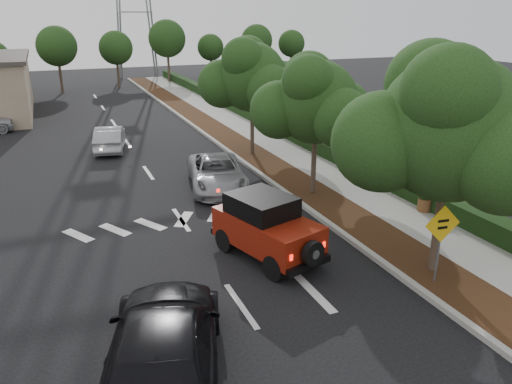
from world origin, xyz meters
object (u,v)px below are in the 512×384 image
red_jeep (264,226)px  silver_suv_ahead (217,173)px  speed_hump_sign (441,234)px  black_suv_oncoming (164,347)px

red_jeep → silver_suv_ahead: (0.65, 6.43, -0.31)m
speed_hump_sign → red_jeep: bearing=142.7°
red_jeep → silver_suv_ahead: 6.47m
silver_suv_ahead → speed_hump_sign: bearing=-61.9°
red_jeep → speed_hump_sign: speed_hump_sign is taller
black_suv_oncoming → speed_hump_sign: size_ratio=2.50×
black_suv_oncoming → speed_hump_sign: speed_hump_sign is taller
silver_suv_ahead → speed_hump_sign: 10.30m
red_jeep → silver_suv_ahead: red_jeep is taller
silver_suv_ahead → speed_hump_sign: (2.94, -9.84, 0.87)m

